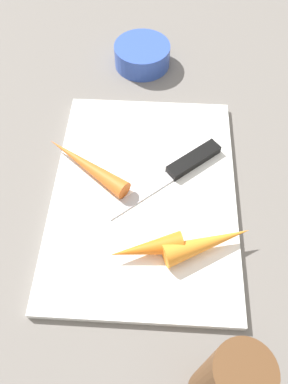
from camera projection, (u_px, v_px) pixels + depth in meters
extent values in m
plane|color=slate|center=(144.00, 196.00, 0.54)|extent=(1.40, 1.40, 0.00)
cube|color=white|center=(144.00, 194.00, 0.53)|extent=(0.36, 0.26, 0.01)
cube|color=#B7B7BC|center=(140.00, 195.00, 0.52)|extent=(0.08, 0.10, 0.00)
cube|color=black|center=(194.00, 159.00, 0.55)|extent=(0.07, 0.08, 0.01)
cone|color=orange|center=(86.00, 165.00, 0.54)|extent=(0.11, 0.14, 0.03)
cone|color=orange|center=(146.00, 249.00, 0.47)|extent=(0.05, 0.10, 0.03)
cone|color=orange|center=(208.00, 243.00, 0.47)|extent=(0.07, 0.12, 0.03)
cylinder|color=#3351B2|center=(142.00, 55.00, 0.68)|extent=(0.10, 0.10, 0.04)
cylinder|color=brown|center=(223.00, 384.00, 0.33)|extent=(0.05, 0.05, 0.18)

